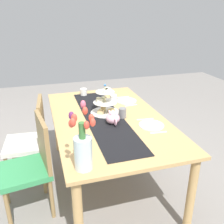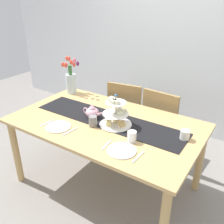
% 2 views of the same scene
% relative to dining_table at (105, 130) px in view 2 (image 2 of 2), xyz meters
% --- Properties ---
extents(ground_plane, '(8.00, 8.00, 0.00)m').
position_rel_dining_table_xyz_m(ground_plane, '(0.00, 0.00, -0.67)').
color(ground_plane, gray).
extents(room_wall_rear, '(6.00, 0.08, 2.60)m').
position_rel_dining_table_xyz_m(room_wall_rear, '(0.00, 1.63, 0.63)').
color(room_wall_rear, silver).
rests_on(room_wall_rear, ground_plane).
extents(dining_table, '(1.79, 1.05, 0.76)m').
position_rel_dining_table_xyz_m(dining_table, '(0.00, 0.00, 0.00)').
color(dining_table, tan).
rests_on(dining_table, ground_plane).
extents(chair_left, '(0.48, 0.48, 0.91)m').
position_rel_dining_table_xyz_m(chair_left, '(-0.19, 0.76, -0.17)').
color(chair_left, olive).
rests_on(chair_left, ground_plane).
extents(chair_right, '(0.45, 0.45, 0.91)m').
position_rel_dining_table_xyz_m(chair_right, '(0.29, 0.75, -0.17)').
color(chair_right, olive).
rests_on(chair_right, ground_plane).
extents(table_runner, '(1.54, 0.36, 0.00)m').
position_rel_dining_table_xyz_m(table_runner, '(0.00, 0.05, 0.09)').
color(table_runner, black).
rests_on(table_runner, dining_table).
extents(tiered_cake_stand, '(0.30, 0.30, 0.30)m').
position_rel_dining_table_xyz_m(tiered_cake_stand, '(0.12, 0.00, 0.20)').
color(tiered_cake_stand, beige).
rests_on(tiered_cake_stand, table_runner).
extents(teapot, '(0.24, 0.13, 0.14)m').
position_rel_dining_table_xyz_m(teapot, '(-0.15, 0.00, 0.15)').
color(teapot, '#E5A8BC').
rests_on(teapot, table_runner).
extents(tulip_vase, '(0.24, 0.17, 0.45)m').
position_rel_dining_table_xyz_m(tulip_vase, '(-0.76, 0.39, 0.25)').
color(tulip_vase, silver).
rests_on(tulip_vase, dining_table).
extents(cream_jug, '(0.08, 0.08, 0.08)m').
position_rel_dining_table_xyz_m(cream_jug, '(0.73, 0.11, 0.13)').
color(cream_jug, white).
rests_on(cream_jug, dining_table).
extents(dinner_plate_left, '(0.23, 0.23, 0.01)m').
position_rel_dining_table_xyz_m(dinner_plate_left, '(-0.30, -0.33, 0.10)').
color(dinner_plate_left, white).
rests_on(dinner_plate_left, dining_table).
extents(fork_left, '(0.03, 0.15, 0.01)m').
position_rel_dining_table_xyz_m(fork_left, '(-0.44, -0.33, 0.10)').
color(fork_left, silver).
rests_on(fork_left, dining_table).
extents(knife_left, '(0.03, 0.17, 0.01)m').
position_rel_dining_table_xyz_m(knife_left, '(-0.15, -0.33, 0.10)').
color(knife_left, silver).
rests_on(knife_left, dining_table).
extents(dinner_plate_right, '(0.23, 0.23, 0.01)m').
position_rel_dining_table_xyz_m(dinner_plate_right, '(0.38, -0.33, 0.10)').
color(dinner_plate_right, white).
rests_on(dinner_plate_right, dining_table).
extents(fork_right, '(0.03, 0.15, 0.01)m').
position_rel_dining_table_xyz_m(fork_right, '(0.24, -0.33, 0.10)').
color(fork_right, silver).
rests_on(fork_right, dining_table).
extents(knife_right, '(0.02, 0.17, 0.01)m').
position_rel_dining_table_xyz_m(knife_right, '(0.53, -0.33, 0.10)').
color(knife_right, silver).
rests_on(knife_right, dining_table).
extents(mug_grey, '(0.08, 0.08, 0.09)m').
position_rel_dining_table_xyz_m(mug_grey, '(-0.05, -0.13, 0.14)').
color(mug_grey, slate).
rests_on(mug_grey, table_runner).
extents(mug_white_text, '(0.08, 0.08, 0.09)m').
position_rel_dining_table_xyz_m(mug_white_text, '(0.38, -0.17, 0.14)').
color(mug_white_text, white).
rests_on(mug_white_text, dining_table).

